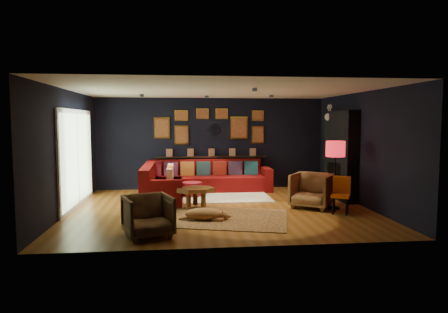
{
  "coord_description": "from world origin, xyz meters",
  "views": [
    {
      "loc": [
        -0.86,
        -8.69,
        1.93
      ],
      "look_at": [
        0.11,
        0.3,
        1.14
      ],
      "focal_mm": 32.0,
      "sensor_mm": 36.0,
      "label": 1
    }
  ],
  "objects": [
    {
      "name": "floor",
      "position": [
        0.0,
        0.0,
        0.0
      ],
      "size": [
        6.5,
        6.5,
        0.0
      ],
      "primitive_type": "plane",
      "color": "brown",
      "rests_on": "ground"
    },
    {
      "name": "armchair_left",
      "position": [
        -1.42,
        -2.03,
        0.39
      ],
      "size": [
        0.94,
        0.92,
        0.77
      ],
      "primitive_type": "imported",
      "rotation": [
        0.0,
        0.0,
        0.34
      ],
      "color": "#B87C43",
      "rests_on": "ground"
    },
    {
      "name": "orange_chair",
      "position": [
        2.47,
        -0.72,
        0.45
      ],
      "size": [
        0.49,
        0.49,
        0.78
      ],
      "rotation": [
        0.0,
        0.0,
        -0.5
      ],
      "color": "black",
      "rests_on": "ground"
    },
    {
      "name": "sectional",
      "position": [
        -0.61,
        1.81,
        0.32
      ],
      "size": [
        3.41,
        2.69,
        0.86
      ],
      "color": "maroon",
      "rests_on": "ground"
    },
    {
      "name": "gold_stool",
      "position": [
        -1.55,
        -1.61,
        0.25
      ],
      "size": [
        0.39,
        0.39,
        0.49
      ],
      "primitive_type": "cylinder",
      "color": "gold",
      "rests_on": "ground"
    },
    {
      "name": "ledge",
      "position": [
        0.0,
        2.68,
        0.92
      ],
      "size": [
        3.2,
        0.12,
        0.04
      ],
      "primitive_type": "cube",
      "color": "black",
      "rests_on": "room_walls"
    },
    {
      "name": "leopard_rug",
      "position": [
        -0.07,
        -0.88,
        0.01
      ],
      "size": [
        3.01,
        2.49,
        0.01
      ],
      "primitive_type": "cube",
      "rotation": [
        0.0,
        0.0,
        -0.27
      ],
      "color": "tan",
      "rests_on": "ground"
    },
    {
      "name": "ceiling_spots",
      "position": [
        -0.0,
        0.8,
        2.56
      ],
      "size": [
        3.3,
        2.5,
        0.06
      ],
      "color": "black",
      "rests_on": "room_walls"
    },
    {
      "name": "deer_head",
      "position": [
        3.14,
        1.4,
        2.05
      ],
      "size": [
        0.5,
        0.28,
        0.45
      ],
      "color": "white",
      "rests_on": "fireplace"
    },
    {
      "name": "sliding_door",
      "position": [
        -3.22,
        0.6,
        1.1
      ],
      "size": [
        0.06,
        2.8,
        2.2
      ],
      "color": "white",
      "rests_on": "ground"
    },
    {
      "name": "pouf",
      "position": [
        -0.59,
        1.5,
        0.2
      ],
      "size": [
        0.52,
        0.52,
        0.34
      ],
      "primitive_type": "cylinder",
      "color": "maroon",
      "rests_on": "shag_rug"
    },
    {
      "name": "dog",
      "position": [
        -0.43,
        -1.04,
        0.18
      ],
      "size": [
        1.09,
        0.65,
        0.33
      ],
      "primitive_type": null,
      "rotation": [
        0.0,
        0.0,
        -0.14
      ],
      "color": "#AF7349",
      "rests_on": "leopard_rug"
    },
    {
      "name": "coffee_table",
      "position": [
        -0.55,
        0.07,
        0.38
      ],
      "size": [
        0.93,
        0.73,
        0.44
      ],
      "rotation": [
        0.0,
        0.0,
        0.09
      ],
      "color": "brown",
      "rests_on": "shag_rug"
    },
    {
      "name": "gallery_wall",
      "position": [
        -0.01,
        2.72,
        1.81
      ],
      "size": [
        3.15,
        0.04,
        1.02
      ],
      "color": "gold",
      "rests_on": "room_walls"
    },
    {
      "name": "shag_rug",
      "position": [
        0.26,
        1.3,
        0.01
      ],
      "size": [
        2.19,
        1.6,
        0.03
      ],
      "primitive_type": "cube",
      "rotation": [
        0.0,
        0.0,
        0.01
      ],
      "color": "white",
      "rests_on": "ground"
    },
    {
      "name": "armchair_right",
      "position": [
        2.03,
        -0.13,
        0.43
      ],
      "size": [
        1.13,
        1.12,
        0.86
      ],
      "primitive_type": "imported",
      "rotation": [
        0.0,
        0.0,
        -0.6
      ],
      "color": "#B87C43",
      "rests_on": "ground"
    },
    {
      "name": "room_walls",
      "position": [
        0.0,
        0.0,
        1.59
      ],
      "size": [
        6.5,
        6.5,
        6.5
      ],
      "color": "black",
      "rests_on": "ground"
    },
    {
      "name": "floor_lamp",
      "position": [
        2.5,
        -0.29,
        1.26
      ],
      "size": [
        0.42,
        0.42,
        1.51
      ],
      "color": "black",
      "rests_on": "ground"
    },
    {
      "name": "sunburst_mirror",
      "position": [
        0.1,
        2.72,
        1.7
      ],
      "size": [
        0.47,
        0.16,
        0.47
      ],
      "color": "silver",
      "rests_on": "room_walls"
    },
    {
      "name": "fireplace",
      "position": [
        3.09,
        0.9,
        1.02
      ],
      "size": [
        0.31,
        1.6,
        2.2
      ],
      "color": "black",
      "rests_on": "ground"
    }
  ]
}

